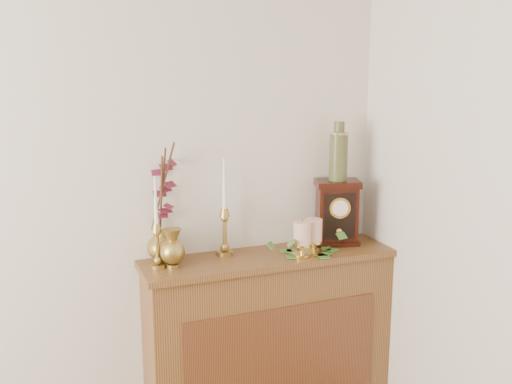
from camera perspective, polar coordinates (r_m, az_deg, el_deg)
name	(u,v)px	position (r m, az deg, el deg)	size (l,w,h in m)	color
console_shelf	(270,350)	(3.05, 1.32, -14.79)	(1.24, 0.34, 0.93)	brown
candlestick_left	(157,239)	(2.68, -9.42, -4.39)	(0.07, 0.07, 0.42)	tan
candlestick_center	(225,224)	(2.82, -3.01, -3.06)	(0.08, 0.08, 0.46)	tan
bud_vase	(172,249)	(2.68, -7.96, -5.39)	(0.11, 0.11, 0.18)	tan
ginger_jar	(164,207)	(2.76, -8.77, -1.43)	(0.23, 0.24, 0.56)	tan
pillar_candle_left	(302,237)	(2.81, 4.42, -4.34)	(0.09, 0.09, 0.18)	gold
pillar_candle_right	(313,234)	(2.86, 5.48, -4.05)	(0.09, 0.09, 0.18)	gold
ivy_garland	(312,252)	(2.88, 5.32, -5.66)	(0.51, 0.23, 0.09)	#41772D
mantel_clock	(337,213)	(3.02, 7.71, -1.97)	(0.25, 0.21, 0.32)	#34130A
ceramic_vase	(338,154)	(2.97, 7.86, 3.58)	(0.09, 0.09, 0.29)	#172E22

